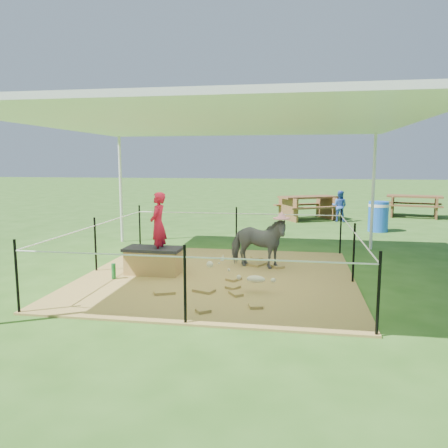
% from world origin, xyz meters
% --- Properties ---
extents(ground, '(90.00, 90.00, 0.00)m').
position_xyz_m(ground, '(0.00, 0.00, 0.00)').
color(ground, '#2D5919').
rests_on(ground, ground).
extents(hay_patch, '(4.60, 4.60, 0.03)m').
position_xyz_m(hay_patch, '(0.00, 0.00, 0.01)').
color(hay_patch, brown).
rests_on(hay_patch, ground).
extents(canopy_tent, '(6.30, 6.30, 2.90)m').
position_xyz_m(canopy_tent, '(0.00, 0.00, 2.69)').
color(canopy_tent, silver).
rests_on(canopy_tent, ground).
extents(rope_fence, '(4.54, 4.54, 1.00)m').
position_xyz_m(rope_fence, '(0.00, -0.00, 0.64)').
color(rope_fence, black).
rests_on(rope_fence, ground).
extents(straw_bale, '(0.94, 0.49, 0.42)m').
position_xyz_m(straw_bale, '(-1.15, -0.04, 0.24)').
color(straw_bale, '#AD7F3E').
rests_on(straw_bale, hay_patch).
extents(dark_cloth, '(1.01, 0.54, 0.05)m').
position_xyz_m(dark_cloth, '(-1.15, -0.04, 0.47)').
color(dark_cloth, black).
rests_on(dark_cloth, straw_bale).
extents(woman, '(0.28, 0.41, 1.12)m').
position_xyz_m(woman, '(-1.05, -0.04, 1.01)').
color(woman, red).
rests_on(woman, straw_bale).
extents(green_bottle, '(0.07, 0.07, 0.26)m').
position_xyz_m(green_bottle, '(-1.70, -0.49, 0.16)').
color(green_bottle, '#176B29').
rests_on(green_bottle, hay_patch).
extents(pony, '(1.21, 0.75, 0.95)m').
position_xyz_m(pony, '(0.62, 0.69, 0.50)').
color(pony, '#4A4B4F').
rests_on(pony, hay_patch).
extents(pink_hat, '(0.30, 0.30, 0.14)m').
position_xyz_m(pink_hat, '(0.62, 0.69, 1.05)').
color(pink_hat, pink).
rests_on(pink_hat, pony).
extents(foal, '(0.87, 0.54, 0.46)m').
position_xyz_m(foal, '(0.73, -0.87, 0.26)').
color(foal, beige).
rests_on(foal, hay_patch).
extents(trash_barrel, '(0.57, 0.57, 0.86)m').
position_xyz_m(trash_barrel, '(3.62, 5.72, 0.43)').
color(trash_barrel, blue).
rests_on(trash_barrel, ground).
extents(picnic_table_near, '(2.38, 2.16, 0.81)m').
position_xyz_m(picnic_table_near, '(1.68, 8.08, 0.41)').
color(picnic_table_near, '#55361D').
rests_on(picnic_table_near, ground).
extents(picnic_table_far, '(2.13, 1.75, 0.78)m').
position_xyz_m(picnic_table_far, '(5.51, 9.46, 0.39)').
color(picnic_table_far, brown).
rests_on(picnic_table_far, ground).
extents(distant_person, '(0.61, 0.55, 1.04)m').
position_xyz_m(distant_person, '(2.72, 7.66, 0.52)').
color(distant_person, blue).
rests_on(distant_person, ground).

